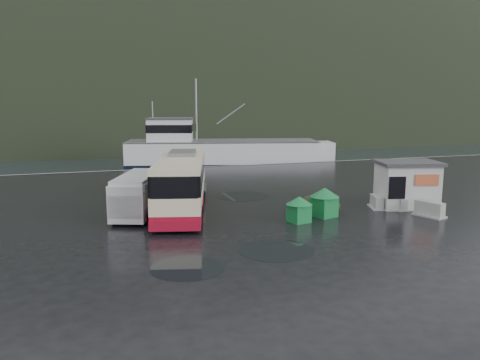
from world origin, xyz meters
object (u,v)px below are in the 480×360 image
object	(u,v)px
waste_bin_left	(324,216)
ticket_kiosk	(405,207)
waste_bin_right	(299,222)
white_van	(139,215)
jersey_barrier_c	(398,209)
jersey_barrier_a	(376,208)
dome_tent	(320,212)
fishing_trawler	(222,157)
coach_bus	(183,208)
jersey_barrier_b	(429,216)

from	to	relation	value
waste_bin_left	ticket_kiosk	xyz separation A→B (m)	(5.82, 0.65, 0.00)
waste_bin_right	ticket_kiosk	size ratio (longest dim) A/B	0.39
white_van	jersey_barrier_c	bearing A→B (deg)	7.68
waste_bin_left	jersey_barrier_a	xyz separation A→B (m)	(3.95, 0.89, 0.00)
dome_tent	fishing_trawler	bearing A→B (deg)	85.50
waste_bin_right	fishing_trawler	xyz separation A→B (m)	(4.31, 29.91, 0.00)
coach_bus	jersey_barrier_a	bearing A→B (deg)	-3.73
coach_bus	jersey_barrier_b	bearing A→B (deg)	-12.22
white_van	jersey_barrier_a	bearing A→B (deg)	9.37
waste_bin_left	dome_tent	xyz separation A→B (m)	(0.25, 0.92, 0.00)
coach_bus	dome_tent	distance (m)	8.07
dome_tent	ticket_kiosk	distance (m)	5.58
white_van	jersey_barrier_a	distance (m)	13.83
coach_bus	ticket_kiosk	xyz separation A→B (m)	(12.80, -3.86, 0.00)
jersey_barrier_b	jersey_barrier_c	bearing A→B (deg)	103.39
dome_tent	fishing_trawler	world-z (taller)	fishing_trawler
jersey_barrier_a	jersey_barrier_b	xyz separation A→B (m)	(1.55, -2.69, 0.00)
ticket_kiosk	jersey_barrier_b	world-z (taller)	ticket_kiosk
ticket_kiosk	jersey_barrier_c	world-z (taller)	ticket_kiosk
jersey_barrier_b	jersey_barrier_c	distance (m)	2.09
waste_bin_left	jersey_barrier_c	world-z (taller)	waste_bin_left
jersey_barrier_a	jersey_barrier_b	distance (m)	3.10
jersey_barrier_c	ticket_kiosk	bearing A→B (deg)	27.02
waste_bin_left	dome_tent	distance (m)	0.95
white_van	waste_bin_right	distance (m)	8.84
white_van	dome_tent	xyz separation A→B (m)	(9.89, -2.53, 0.00)
waste_bin_right	fishing_trawler	bearing A→B (deg)	81.80
fishing_trawler	jersey_barrier_a	bearing A→B (deg)	-72.66
jersey_barrier_b	waste_bin_left	bearing A→B (deg)	161.94
waste_bin_right	fishing_trawler	size ratio (longest dim) A/B	0.05
coach_bus	white_van	bearing A→B (deg)	-143.58
waste_bin_left	fishing_trawler	bearing A→B (deg)	85.16
jersey_barrier_b	jersey_barrier_a	bearing A→B (deg)	119.96
fishing_trawler	jersey_barrier_c	bearing A→B (deg)	-70.63
waste_bin_right	ticket_kiosk	bearing A→B (deg)	9.98
jersey_barrier_c	fishing_trawler	size ratio (longest dim) A/B	0.06
jersey_barrier_c	white_van	bearing A→B (deg)	167.66
jersey_barrier_a	waste_bin_left	bearing A→B (deg)	-167.26
coach_bus	fishing_trawler	distance (m)	26.45
jersey_barrier_b	jersey_barrier_c	xyz separation A→B (m)	(-0.48, 2.04, 0.00)
dome_tent	jersey_barrier_c	world-z (taller)	dome_tent
waste_bin_left	ticket_kiosk	world-z (taller)	ticket_kiosk
coach_bus	white_van	world-z (taller)	coach_bus
white_van	dome_tent	size ratio (longest dim) A/B	2.18
white_van	waste_bin_left	world-z (taller)	white_van
white_van	waste_bin_right	bearing A→B (deg)	-7.93
waste_bin_right	dome_tent	bearing A→B (deg)	37.70
waste_bin_left	jersey_barrier_a	world-z (taller)	waste_bin_left
waste_bin_left	jersey_barrier_c	xyz separation A→B (m)	(5.01, 0.24, 0.00)
jersey_barrier_b	dome_tent	bearing A→B (deg)	152.70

